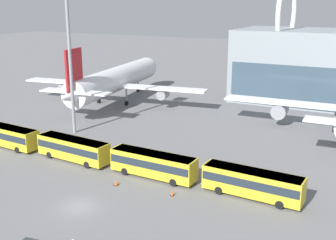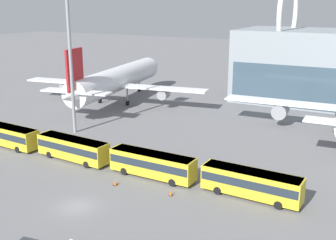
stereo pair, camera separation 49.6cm
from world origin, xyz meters
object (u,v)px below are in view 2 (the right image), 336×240
at_px(shuttle_bus_2, 152,163).
at_px(airliner_at_gate_near, 115,80).
at_px(traffic_cone_0, 115,182).
at_px(shuttle_bus_3, 251,182).
at_px(traffic_cone_1, 171,193).
at_px(shuttle_bus_0, 8,135).
at_px(shuttle_bus_1, 73,148).
at_px(floodlight_mast, 69,36).

bearing_deg(shuttle_bus_2, airliner_at_gate_near, 132.88).
xyz_separation_m(airliner_at_gate_near, traffic_cone_0, (25.97, -37.29, -5.04)).
bearing_deg(shuttle_bus_3, shuttle_bus_2, -176.33).
xyz_separation_m(traffic_cone_0, traffic_cone_1, (7.68, 0.67, -0.00)).
xyz_separation_m(airliner_at_gate_near, shuttle_bus_0, (2.00, -32.97, -3.46)).
height_order(airliner_at_gate_near, traffic_cone_1, airliner_at_gate_near).
relative_size(airliner_at_gate_near, shuttle_bus_1, 3.61).
bearing_deg(shuttle_bus_2, shuttle_bus_3, 2.52).
bearing_deg(shuttle_bus_1, shuttle_bus_0, -175.57).
bearing_deg(traffic_cone_0, traffic_cone_1, 4.97).
height_order(shuttle_bus_2, traffic_cone_0, shuttle_bus_2).
bearing_deg(traffic_cone_0, shuttle_bus_3, 16.12).
height_order(floodlight_mast, traffic_cone_1, floodlight_mast).
bearing_deg(airliner_at_gate_near, traffic_cone_0, -153.56).
xyz_separation_m(shuttle_bus_2, traffic_cone_1, (4.79, -3.82, -1.59)).
xyz_separation_m(shuttle_bus_2, shuttle_bus_3, (13.42, 0.23, 0.00)).
distance_m(airliner_at_gate_near, shuttle_bus_2, 43.82).
xyz_separation_m(shuttle_bus_3, floodlight_mast, (-35.78, 10.62, 15.08)).
height_order(shuttle_bus_0, shuttle_bus_1, same).
relative_size(airliner_at_gate_near, shuttle_bus_3, 3.62).
xyz_separation_m(shuttle_bus_2, floodlight_mast, (-22.36, 10.84, 15.08)).
height_order(shuttle_bus_1, shuttle_bus_2, same).
xyz_separation_m(shuttle_bus_3, traffic_cone_1, (-8.63, -4.05, -1.59)).
xyz_separation_m(shuttle_bus_2, traffic_cone_0, (-2.88, -4.49, -1.59)).
height_order(airliner_at_gate_near, shuttle_bus_0, airliner_at_gate_near).
distance_m(shuttle_bus_1, traffic_cone_0, 11.53).
bearing_deg(shuttle_bus_3, floodlight_mast, 166.18).
bearing_deg(floodlight_mast, shuttle_bus_1, -50.77).
bearing_deg(shuttle_bus_0, airliner_at_gate_near, 97.08).
relative_size(shuttle_bus_1, floodlight_mast, 0.49).
bearing_deg(traffic_cone_0, airliner_at_gate_near, 124.85).
xyz_separation_m(shuttle_bus_0, shuttle_bus_3, (40.27, 0.40, 0.00)).
height_order(airliner_at_gate_near, shuttle_bus_1, airliner_at_gate_near).
xyz_separation_m(shuttle_bus_0, shuttle_bus_2, (26.85, 0.17, 0.00)).
xyz_separation_m(shuttle_bus_0, shuttle_bus_1, (13.42, 0.07, 0.00)).
bearing_deg(shuttle_bus_1, shuttle_bus_3, 4.84).
xyz_separation_m(shuttle_bus_1, traffic_cone_0, (10.54, -4.39, -1.59)).
distance_m(shuttle_bus_1, shuttle_bus_3, 26.85).
height_order(shuttle_bus_0, shuttle_bus_2, same).
bearing_deg(shuttle_bus_3, traffic_cone_1, -152.18).
height_order(shuttle_bus_2, traffic_cone_1, shuttle_bus_2).
relative_size(shuttle_bus_0, floodlight_mast, 0.49).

